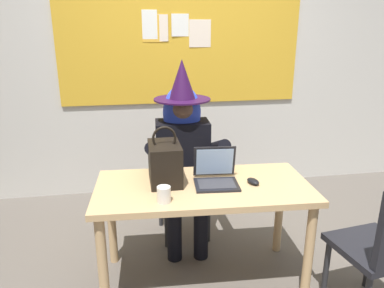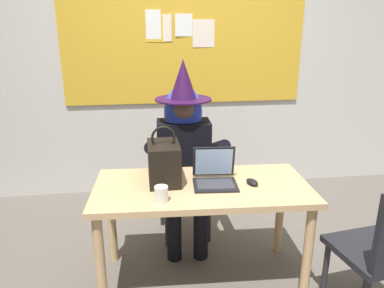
{
  "view_description": "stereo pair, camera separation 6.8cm",
  "coord_description": "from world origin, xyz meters",
  "px_view_note": "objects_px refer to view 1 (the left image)",
  "views": [
    {
      "loc": [
        -0.53,
        -2.0,
        1.67
      ],
      "look_at": [
        -0.12,
        0.39,
        0.9
      ],
      "focal_mm": 33.71,
      "sensor_mm": 36.0,
      "label": 1
    },
    {
      "loc": [
        -0.46,
        -2.02,
        1.67
      ],
      "look_at": [
        -0.12,
        0.39,
        0.9
      ],
      "focal_mm": 33.71,
      "sensor_mm": 36.0,
      "label": 2
    }
  ],
  "objects_px": {
    "chair_at_desk": "(181,174)",
    "coffee_mug": "(164,194)",
    "person_costumed": "(183,145)",
    "laptop": "(216,175)",
    "desk_main": "(203,198)",
    "computer_mouse": "(253,181)",
    "handbag": "(165,163)"
  },
  "relations": [
    {
      "from": "person_costumed",
      "to": "laptop",
      "type": "bearing_deg",
      "value": 16.64
    },
    {
      "from": "laptop",
      "to": "person_costumed",
      "type": "bearing_deg",
      "value": 108.53
    },
    {
      "from": "desk_main",
      "to": "computer_mouse",
      "type": "bearing_deg",
      "value": -6.54
    },
    {
      "from": "person_costumed",
      "to": "laptop",
      "type": "relative_size",
      "value": 4.86
    },
    {
      "from": "chair_at_desk",
      "to": "handbag",
      "type": "bearing_deg",
      "value": -20.87
    },
    {
      "from": "person_costumed",
      "to": "computer_mouse",
      "type": "bearing_deg",
      "value": 34.48
    },
    {
      "from": "chair_at_desk",
      "to": "coffee_mug",
      "type": "relative_size",
      "value": 9.6
    },
    {
      "from": "coffee_mug",
      "to": "person_costumed",
      "type": "bearing_deg",
      "value": 73.44
    },
    {
      "from": "chair_at_desk",
      "to": "coffee_mug",
      "type": "height_order",
      "value": "chair_at_desk"
    },
    {
      "from": "person_costumed",
      "to": "handbag",
      "type": "distance_m",
      "value": 0.51
    },
    {
      "from": "computer_mouse",
      "to": "handbag",
      "type": "bearing_deg",
      "value": 150.18
    },
    {
      "from": "person_costumed",
      "to": "coffee_mug",
      "type": "distance_m",
      "value": 0.8
    },
    {
      "from": "desk_main",
      "to": "person_costumed",
      "type": "height_order",
      "value": "person_costumed"
    },
    {
      "from": "person_costumed",
      "to": "laptop",
      "type": "distance_m",
      "value": 0.56
    },
    {
      "from": "desk_main",
      "to": "chair_at_desk",
      "type": "xyz_separation_m",
      "value": [
        -0.05,
        0.69,
        -0.1
      ]
    },
    {
      "from": "person_costumed",
      "to": "laptop",
      "type": "height_order",
      "value": "person_costumed"
    },
    {
      "from": "chair_at_desk",
      "to": "coffee_mug",
      "type": "distance_m",
      "value": 0.95
    },
    {
      "from": "laptop",
      "to": "handbag",
      "type": "xyz_separation_m",
      "value": [
        -0.32,
        0.07,
        0.08
      ]
    },
    {
      "from": "desk_main",
      "to": "chair_at_desk",
      "type": "height_order",
      "value": "chair_at_desk"
    },
    {
      "from": "chair_at_desk",
      "to": "laptop",
      "type": "relative_size",
      "value": 3.03
    },
    {
      "from": "person_costumed",
      "to": "laptop",
      "type": "xyz_separation_m",
      "value": [
        0.13,
        -0.55,
        -0.04
      ]
    },
    {
      "from": "person_costumed",
      "to": "coffee_mug",
      "type": "xyz_separation_m",
      "value": [
        -0.23,
        -0.76,
        -0.04
      ]
    },
    {
      "from": "handbag",
      "to": "coffee_mug",
      "type": "distance_m",
      "value": 0.3
    },
    {
      "from": "coffee_mug",
      "to": "desk_main",
      "type": "bearing_deg",
      "value": 35.82
    },
    {
      "from": "desk_main",
      "to": "coffee_mug",
      "type": "bearing_deg",
      "value": -144.18
    },
    {
      "from": "computer_mouse",
      "to": "coffee_mug",
      "type": "bearing_deg",
      "value": 178.3
    },
    {
      "from": "chair_at_desk",
      "to": "computer_mouse",
      "type": "distance_m",
      "value": 0.84
    },
    {
      "from": "laptop",
      "to": "desk_main",
      "type": "bearing_deg",
      "value": -160.65
    },
    {
      "from": "laptop",
      "to": "computer_mouse",
      "type": "height_order",
      "value": "laptop"
    },
    {
      "from": "computer_mouse",
      "to": "coffee_mug",
      "type": "relative_size",
      "value": 1.09
    },
    {
      "from": "desk_main",
      "to": "chair_at_desk",
      "type": "bearing_deg",
      "value": 93.91
    },
    {
      "from": "laptop",
      "to": "chair_at_desk",
      "type": "bearing_deg",
      "value": 106.23
    }
  ]
}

